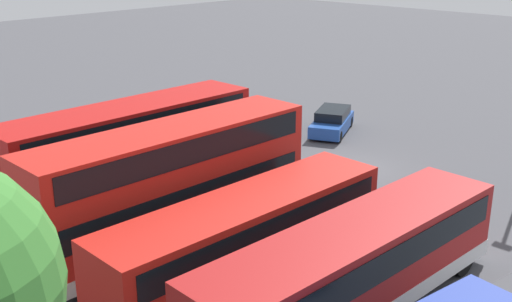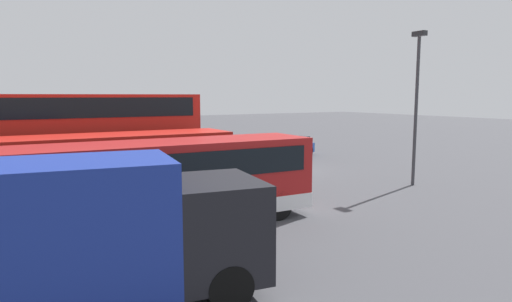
# 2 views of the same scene
# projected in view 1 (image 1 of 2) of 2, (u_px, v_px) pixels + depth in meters

# --- Properties ---
(ground_plane) EXTENTS (140.00, 140.00, 0.00)m
(ground_plane) POSITION_uv_depth(u_px,v_px,m) (352.00, 169.00, 31.35)
(ground_plane) COLOR #47474C
(bus_single_deck_near_end) EXTENTS (3.12, 12.08, 2.95)m
(bus_single_deck_near_end) POSITION_uv_depth(u_px,v_px,m) (355.00, 266.00, 18.80)
(bus_single_deck_near_end) COLOR #A51919
(bus_single_deck_near_end) RESTS_ON ground
(bus_single_deck_second) EXTENTS (2.94, 11.18, 2.95)m
(bus_single_deck_second) POSITION_uv_depth(u_px,v_px,m) (246.00, 236.00, 20.71)
(bus_single_deck_second) COLOR red
(bus_single_deck_second) RESTS_ON ground
(bus_double_decker_third) EXTENTS (2.84, 11.45, 4.55)m
(bus_double_decker_third) POSITION_uv_depth(u_px,v_px,m) (173.00, 182.00, 23.01)
(bus_double_decker_third) COLOR red
(bus_double_decker_third) RESTS_ON ground
(bus_double_decker_fourth) EXTENTS (2.73, 11.34, 4.55)m
(bus_double_decker_fourth) POSITION_uv_depth(u_px,v_px,m) (131.00, 155.00, 25.93)
(bus_double_decker_fourth) COLOR #B71411
(bus_double_decker_fourth) RESTS_ON ground
(bus_single_deck_fifth) EXTENTS (2.80, 11.27, 2.95)m
(bus_single_deck_fifth) POSITION_uv_depth(u_px,v_px,m) (79.00, 159.00, 27.96)
(bus_single_deck_fifth) COLOR #A51919
(bus_single_deck_fifth) RESTS_ON ground
(car_hatchback_silver) EXTENTS (3.50, 4.78, 1.43)m
(car_hatchback_silver) POSITION_uv_depth(u_px,v_px,m) (332.00, 121.00, 37.04)
(car_hatchback_silver) COLOR #1E479E
(car_hatchback_silver) RESTS_ON ground
(waste_bin_yellow) EXTENTS (0.60, 0.60, 0.95)m
(waste_bin_yellow) POSITION_uv_depth(u_px,v_px,m) (244.00, 125.00, 37.13)
(waste_bin_yellow) COLOR #333338
(waste_bin_yellow) RESTS_ON ground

